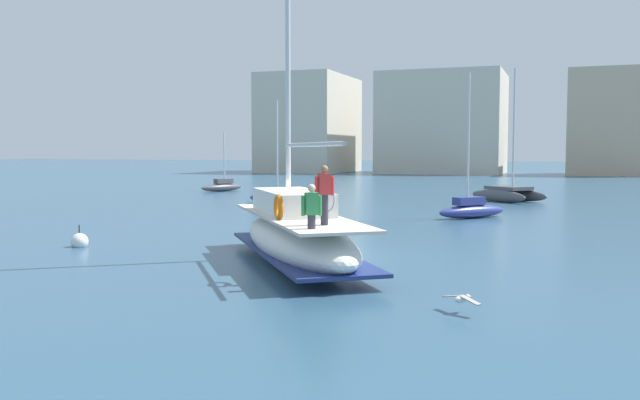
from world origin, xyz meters
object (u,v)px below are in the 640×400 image
moored_sloop_far (509,192)px  main_sailboat (297,234)px  seagull (462,299)px  mooring_buoy (80,242)px  moored_cutter_left (274,197)px  moored_catamaran (222,186)px  moored_sloop_near (472,208)px

moored_sloop_far → main_sailboat: bearing=-98.2°
moored_sloop_far → seagull: moored_sloop_far is taller
seagull → mooring_buoy: mooring_buoy is taller
moored_sloop_far → mooring_buoy: moored_sloop_far is taller
moored_sloop_far → mooring_buoy: size_ratio=9.78×
moored_sloop_far → moored_cutter_left: moored_sloop_far is taller
moored_cutter_left → seagull: size_ratio=7.35×
moored_catamaran → seagull: (25.17, -36.48, -0.13)m
moored_sloop_near → mooring_buoy: size_ratio=8.06×
moored_sloop_near → moored_cutter_left: size_ratio=1.11×
moored_sloop_near → moored_cutter_left: moored_sloop_near is taller
main_sailboat → moored_sloop_far: bearing=81.8°
seagull → mooring_buoy: size_ratio=0.98×
moored_sloop_near → seagull: bearing=-83.2°
moored_sloop_far → seagull: bearing=-87.3°
moored_sloop_near → mooring_buoy: bearing=-127.9°
moored_sloop_far → seagull: 33.03m
moored_sloop_near → moored_cutter_left: bearing=159.8°
moored_cutter_left → moored_sloop_far: bearing=28.7°
seagull → mooring_buoy: (-14.27, 5.37, -0.12)m
moored_sloop_near → moored_sloop_far: moored_sloop_far is taller
main_sailboat → moored_sloop_near: bearing=78.5°
moored_sloop_far → moored_cutter_left: 15.86m
moored_sloop_near → moored_sloop_far: 12.44m
moored_catamaran → seagull: bearing=-55.4°
moored_sloop_far → moored_catamaran: bearing=171.6°
mooring_buoy → main_sailboat: bearing=-4.0°
moored_catamaran → mooring_buoy: bearing=-70.7°
moored_sloop_far → moored_sloop_near: bearing=-94.0°
main_sailboat → moored_sloop_far: (4.09, 28.22, -0.29)m
main_sailboat → mooring_buoy: 8.66m
moored_cutter_left → mooring_buoy: bearing=-86.5°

